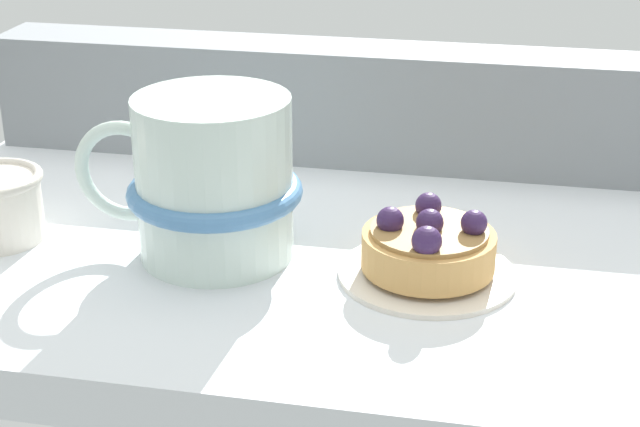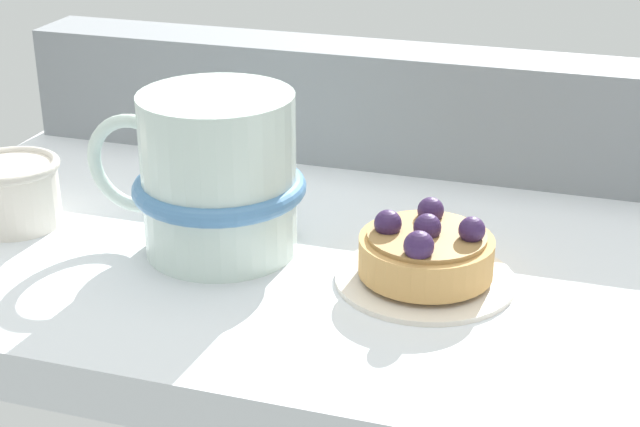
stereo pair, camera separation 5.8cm
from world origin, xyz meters
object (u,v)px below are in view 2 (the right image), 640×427
object	(u,v)px
raspberry_tart	(426,250)
coffee_mug	(216,175)
sugar_bowl	(13,191)
dessert_plate	(425,277)

from	to	relation	value
raspberry_tart	coffee_mug	distance (cm)	13.69
sugar_bowl	dessert_plate	bearing A→B (deg)	0.08
coffee_mug	sugar_bowl	bearing A→B (deg)	-177.72
coffee_mug	dessert_plate	bearing A→B (deg)	-2.28
dessert_plate	coffee_mug	size ratio (longest dim) A/B	0.74
dessert_plate	coffee_mug	bearing A→B (deg)	177.72
raspberry_tart	coffee_mug	xyz separation A→B (cm)	(-13.37, 0.56, 2.90)
raspberry_tart	sugar_bowl	bearing A→B (deg)	-179.97
raspberry_tart	coffee_mug	bearing A→B (deg)	177.61
dessert_plate	sugar_bowl	bearing A→B (deg)	-179.92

